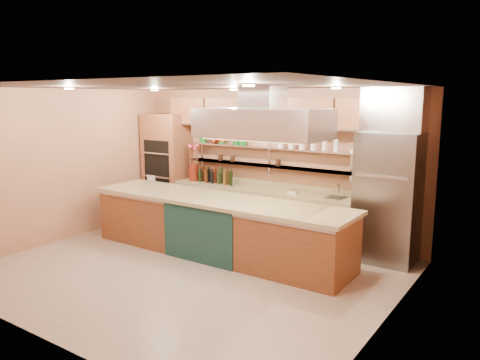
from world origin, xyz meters
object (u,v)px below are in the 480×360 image
Objects in this scene: kitchen_scale at (293,191)px; copper_kettle at (214,140)px; green_canister at (236,140)px; flower_vase at (194,172)px; island at (217,226)px; refrigerator at (388,198)px.

kitchen_scale is 2.14m from copper_kettle.
green_canister is (-1.41, 0.22, 0.82)m from kitchen_scale.
flower_vase is at bearing -148.48° from copper_kettle.
flower_vase is at bearing -166.50° from green_canister.
kitchen_scale is at bearing -6.38° from copper_kettle.
island is at bearing -67.11° from green_canister.
kitchen_scale is (0.77, 1.29, 0.48)m from island.
refrigerator reaches higher than island.
flower_vase is 2.15× the size of green_canister.
refrigerator is at bearing -0.14° from flower_vase.
green_canister reaches higher than flower_vase.
green_canister is (0.56, 0.00, 0.01)m from copper_kettle.
refrigerator is 1.70m from kitchen_scale.
copper_kettle reaches higher than island.
refrigerator is 2.84m from island.
flower_vase is (-1.55, 1.29, 0.62)m from island.
green_canister is at bearing 165.70° from kitchen_scale.
kitchen_scale is at bearing 59.27° from island.
flower_vase is at bearing 179.86° from refrigerator.
refrigerator is 3.75m from copper_kettle.
kitchen_scale is at bearing 179.66° from refrigerator.
refrigerator is 11.69× the size of copper_kettle.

